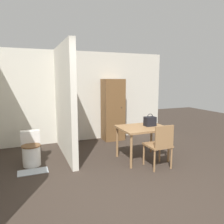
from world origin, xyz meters
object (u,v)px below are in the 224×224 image
(wooden_cabinet, at_px, (113,110))
(handbag, at_px, (150,121))
(wooden_chair, at_px, (160,144))
(dining_table, at_px, (143,131))
(toilet, at_px, (31,150))

(wooden_cabinet, bearing_deg, handbag, -83.54)
(wooden_chair, distance_m, handbag, 0.68)
(dining_table, height_order, toilet, dining_table)
(wooden_chair, distance_m, toilet, 2.61)
(toilet, distance_m, wooden_cabinet, 2.59)
(wooden_chair, bearing_deg, handbag, 77.44)
(handbag, bearing_deg, toilet, 166.73)
(dining_table, distance_m, wooden_chair, 0.57)
(wooden_chair, xyz_separation_m, toilet, (-2.34, 1.15, -0.19))
(toilet, height_order, wooden_cabinet, wooden_cabinet)
(dining_table, height_order, wooden_cabinet, wooden_cabinet)
(dining_table, xyz_separation_m, handbag, (0.20, 0.03, 0.19))
(wooden_chair, relative_size, toilet, 1.32)
(wooden_chair, height_order, wooden_cabinet, wooden_cabinet)
(handbag, xyz_separation_m, wooden_cabinet, (-0.19, 1.68, 0.04))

